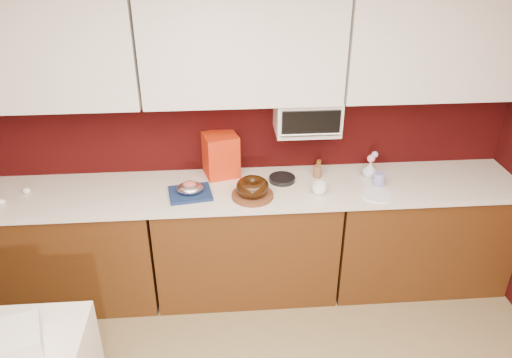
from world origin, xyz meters
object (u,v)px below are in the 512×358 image
at_px(pandoro_box, 221,155).
at_px(flower_vase, 370,169).
at_px(toaster_oven, 307,115).
at_px(foil_ham_nest, 190,188).
at_px(coffee_mug, 319,188).
at_px(bundt_cake, 253,187).
at_px(newspaper_stack, 8,342).
at_px(blue_jar, 379,179).

relative_size(pandoro_box, flower_vase, 2.45).
xyz_separation_m(toaster_oven, foil_ham_nest, (-0.84, -0.24, -0.42)).
height_order(toaster_oven, coffee_mug, toaster_oven).
distance_m(toaster_oven, coffee_mug, 0.52).
bearing_deg(foil_ham_nest, toaster_oven, 15.91).
bearing_deg(bundt_cake, foil_ham_nest, 171.64).
relative_size(bundt_cake, flower_vase, 1.72).
bearing_deg(newspaper_stack, foil_ham_nest, 54.82).
distance_m(foil_ham_nest, coffee_mug, 0.90).
bearing_deg(coffee_mug, newspaper_stack, -146.78).
xyz_separation_m(bundt_cake, foil_ham_nest, (-0.43, 0.06, -0.03)).
distance_m(pandoro_box, coffee_mug, 0.77).
bearing_deg(flower_vase, pandoro_box, 173.77).
bearing_deg(coffee_mug, pandoro_box, 152.84).
xyz_separation_m(pandoro_box, flower_vase, (1.09, -0.12, -0.09)).
height_order(bundt_cake, newspaper_stack, bundt_cake).
distance_m(bundt_cake, newspaper_stack, 1.71).
relative_size(foil_ham_nest, blue_jar, 1.89).
distance_m(coffee_mug, blue_jar, 0.46).
relative_size(bundt_cake, foil_ham_nest, 1.23).
height_order(foil_ham_nest, coffee_mug, coffee_mug).
bearing_deg(newspaper_stack, bundt_cake, 41.63).
height_order(foil_ham_nest, blue_jar, blue_jar).
distance_m(bundt_cake, blue_jar, 0.92).
bearing_deg(newspaper_stack, flower_vase, 32.30).
distance_m(toaster_oven, pandoro_box, 0.69).
height_order(bundt_cake, blue_jar, bundt_cake).
bearing_deg(foil_ham_nest, coffee_mug, -3.53).
distance_m(pandoro_box, newspaper_stack, 1.84).
distance_m(toaster_oven, flower_vase, 0.63).
relative_size(foil_ham_nest, newspaper_stack, 0.59).
xyz_separation_m(bundt_cake, flower_vase, (0.89, 0.23, -0.01)).
relative_size(toaster_oven, foil_ham_nest, 2.46).
height_order(toaster_oven, newspaper_stack, toaster_oven).
relative_size(toaster_oven, flower_vase, 3.43).
bearing_deg(flower_vase, coffee_mug, -151.71).
distance_m(blue_jar, flower_vase, 0.14).
bearing_deg(coffee_mug, blue_jar, 11.64).
xyz_separation_m(blue_jar, flower_vase, (-0.03, 0.13, 0.02)).
xyz_separation_m(foil_ham_nest, coffee_mug, (0.90, -0.06, -0.01)).
relative_size(blue_jar, flower_vase, 0.74).
height_order(pandoro_box, flower_vase, pandoro_box).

